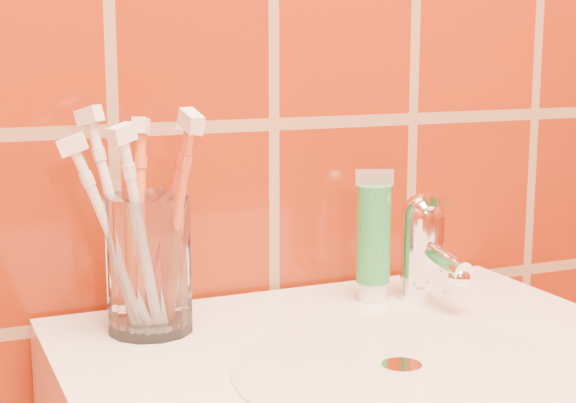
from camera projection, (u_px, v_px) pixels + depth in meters
name	position (u px, v px, depth m)	size (l,w,h in m)	color
glass_tumbler	(149.00, 264.00, 0.87)	(0.08, 0.08, 0.14)	white
toothpaste_tube	(373.00, 240.00, 0.97)	(0.04, 0.04, 0.15)	white
faucet	(425.00, 244.00, 0.98)	(0.05, 0.11, 0.12)	white
toothbrush_0	(168.00, 224.00, 0.89)	(0.08, 0.04, 0.21)	#A82A24
toothbrush_1	(175.00, 228.00, 0.84)	(0.04, 0.09, 0.23)	#C45122
toothbrush_2	(113.00, 239.00, 0.85)	(0.09, 0.04, 0.20)	white
toothbrush_3	(141.00, 234.00, 0.84)	(0.06, 0.04, 0.22)	white
toothbrush_4	(140.00, 225.00, 0.88)	(0.04, 0.06, 0.22)	orange
toothbrush_5	(117.00, 222.00, 0.86)	(0.06, 0.07, 0.23)	silver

